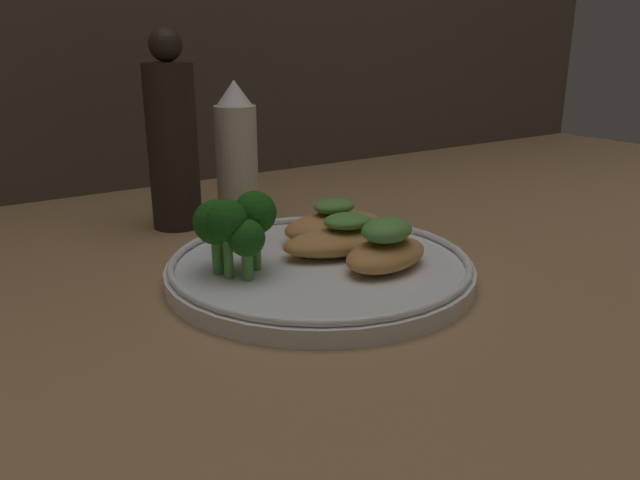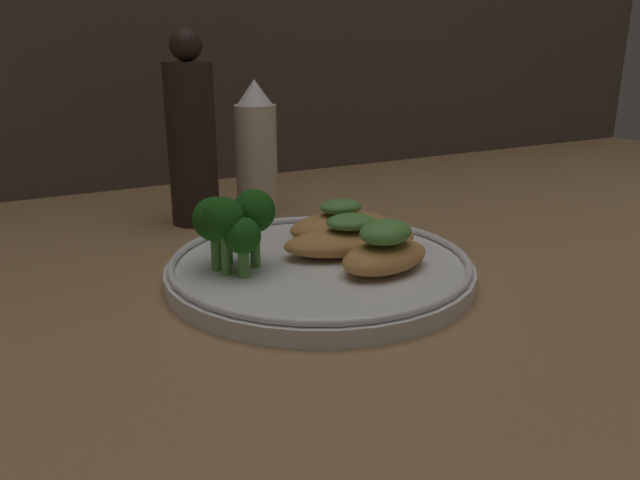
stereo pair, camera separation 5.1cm
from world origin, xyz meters
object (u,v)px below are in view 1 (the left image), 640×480
(plate, at_px, (320,267))
(sauce_bottle, at_px, (237,153))
(broccoli_bunch, at_px, (234,224))
(pepper_grinder, at_px, (172,140))

(plate, distance_m, sauce_bottle, 0.22)
(plate, bearing_deg, broccoli_bunch, 165.41)
(plate, height_order, sauce_bottle, sauce_bottle)
(pepper_grinder, bearing_deg, broccoli_bunch, -98.58)
(plate, height_order, pepper_grinder, pepper_grinder)
(broccoli_bunch, distance_m, pepper_grinder, 0.20)
(sauce_bottle, height_order, pepper_grinder, pepper_grinder)
(broccoli_bunch, xyz_separation_m, sauce_bottle, (0.10, 0.19, 0.02))
(sauce_bottle, bearing_deg, plate, -98.85)
(sauce_bottle, relative_size, pepper_grinder, 0.74)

